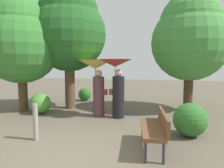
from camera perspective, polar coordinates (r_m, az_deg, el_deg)
name	(u,v)px	position (r m, az deg, el deg)	size (l,w,h in m)	color
ground_plane	(71,153)	(4.68, -11.15, -18.05)	(40.00, 40.00, 0.00)	brown
person_left	(97,75)	(7.41, -4.23, 2.54)	(1.22, 1.22, 1.99)	#563338
person_right	(116,77)	(7.14, 1.23, 1.89)	(1.14, 1.14, 2.01)	black
park_bench	(156,126)	(4.72, 11.84, -11.24)	(0.68, 1.55, 0.83)	#38383D
tree_near_left	(69,28)	(8.94, -11.68, 14.69)	(3.00, 3.00, 5.05)	brown
tree_near_right	(190,37)	(8.87, 20.47, 11.99)	(2.98, 2.98, 4.58)	#42301E
tree_mid_left	(21,39)	(8.87, -23.57, 11.06)	(2.92, 2.92, 4.41)	#4C3823
bush_path_left	(190,120)	(5.80, 20.45, -9.10)	(0.86, 0.86, 0.86)	#2D6B28
bush_path_right	(85,94)	(10.60, -7.45, -2.81)	(0.63, 0.63, 0.63)	#2D6B28
bush_behind_bench	(40,103)	(8.27, -18.90, -5.03)	(0.76, 0.76, 0.76)	#4C9338
path_marker_post	(36,122)	(5.51, -20.09, -9.68)	(0.12, 0.12, 0.90)	gray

